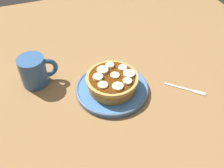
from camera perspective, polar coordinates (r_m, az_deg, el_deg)
The scene contains 14 objects.
ground_plane at distance 82.12cm, azimuth 0.00°, elevation -2.25°, with size 140.00×140.00×3.00cm, color olive.
plate at distance 80.39cm, azimuth 0.00°, elevation -1.05°, with size 22.79×22.79×1.71cm.
pancake_stack at distance 78.16cm, azimuth 0.20°, elevation 0.29°, with size 15.83×15.83×4.67cm.
banana_slice_0 at distance 77.03cm, azimuth 0.64°, elevation 1.96°, with size 2.77×2.77×0.69cm.
banana_slice_1 at distance 75.00cm, azimuth 3.42°, elevation 0.59°, with size 2.71×2.71×0.92cm.
banana_slice_2 at distance 79.40cm, azimuth 2.35°, elevation 3.55°, with size 2.68×2.68×0.91cm.
banana_slice_3 at distance 76.22cm, azimuth -3.12°, elevation 1.50°, with size 3.06×3.06×1.01cm.
banana_slice_4 at distance 73.26cm, azimuth 0.92°, elevation -0.64°, with size 3.26×3.26×0.87cm.
banana_slice_5 at distance 78.50cm, azimuth -2.10°, elevation 3.06°, with size 3.51×3.51×1.05cm.
banana_slice_6 at distance 73.94cm, azimuth -2.03°, elevation -0.23°, with size 2.95×2.95×0.73cm.
banana_slice_7 at distance 80.22cm, azimuth -0.50°, elevation 4.12°, with size 2.66×2.66×0.98cm.
banana_slice_8 at distance 77.47cm, azimuth 3.77°, elevation 2.25°, with size 3.51×3.51×0.89cm.
coffee_mug at distance 84.06cm, azimuth -16.79°, elevation 2.86°, with size 11.94×8.27×9.72cm.
fork at distance 84.61cm, azimuth 16.32°, elevation -1.10°, with size 10.20×9.55×0.50cm.
Camera 1 is at (-19.47, -53.46, 57.71)cm, focal length 41.34 mm.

